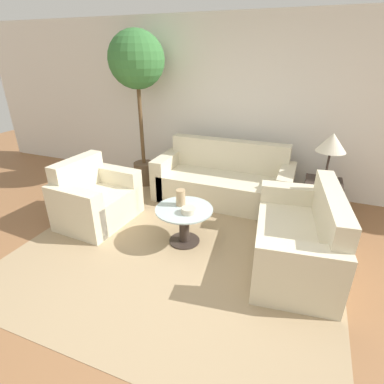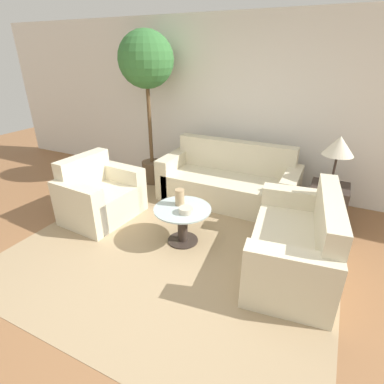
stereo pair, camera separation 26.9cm
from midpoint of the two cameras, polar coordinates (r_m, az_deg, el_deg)
ground_plane at (r=3.04m, az=-4.58°, el=-17.97°), size 14.00×14.00×0.00m
wall_back at (r=4.86m, az=12.17°, el=15.42°), size 10.00×0.06×2.60m
rug at (r=3.66m, az=0.38°, el=-9.30°), size 3.50×3.43×0.01m
sofa_main at (r=4.56m, az=8.70°, el=1.74°), size 2.01×0.81×0.87m
armchair at (r=4.21m, az=-15.58°, el=-0.94°), size 0.82×1.03×0.84m
loveseat at (r=3.32m, az=21.87°, el=-9.48°), size 0.95×1.56×0.86m
coffee_table at (r=3.51m, az=0.39°, el=-5.46°), size 0.67×0.67×0.45m
side_table at (r=4.33m, az=25.89°, el=-2.22°), size 0.46×0.46×0.54m
table_lamp at (r=4.07m, az=27.94°, el=7.57°), size 0.37×0.37×0.64m
potted_plant at (r=4.90m, az=-6.99°, el=22.18°), size 0.84×0.84×2.39m
vase at (r=3.47m, az=-0.15°, el=-1.04°), size 0.11×0.11×0.19m
bowl at (r=3.32m, az=1.15°, el=-3.54°), size 0.16×0.16×0.07m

